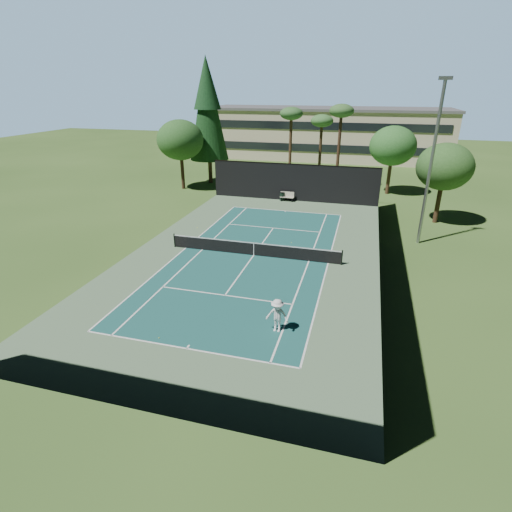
{
  "coord_description": "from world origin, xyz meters",
  "views": [
    {
      "loc": [
        7.4,
        -26.24,
        11.58
      ],
      "look_at": [
        1.0,
        -3.0,
        1.3
      ],
      "focal_mm": 28.0,
      "sensor_mm": 36.0,
      "label": 1
    }
  ],
  "objects": [
    {
      "name": "decid_tree_c",
      "position": [
        -14.0,
        18.0,
        5.76
      ],
      "size": [
        5.44,
        5.44,
        8.09
      ],
      "color": "#412A1C",
      "rests_on": "ground"
    },
    {
      "name": "decid_tree_b",
      "position": [
        14.0,
        12.0,
        5.08
      ],
      "size": [
        4.8,
        4.8,
        7.14
      ],
      "color": "#462F1E",
      "rests_on": "ground"
    },
    {
      "name": "tennis_ball_c",
      "position": [
        2.21,
        3.26,
        0.03
      ],
      "size": [
        0.07,
        0.07,
        0.07
      ],
      "primitive_type": "sphere",
      "color": "#D0EC35",
      "rests_on": "ground"
    },
    {
      "name": "palm_a",
      "position": [
        -2.0,
        24.0,
        8.19
      ],
      "size": [
        2.8,
        2.8,
        9.32
      ],
      "color": "#4A321F",
      "rests_on": "ground"
    },
    {
      "name": "court_lines",
      "position": [
        0.0,
        0.0,
        0.02
      ],
      "size": [
        11.07,
        23.87,
        0.01
      ],
      "color": "white",
      "rests_on": "ground"
    },
    {
      "name": "decid_tree_a",
      "position": [
        10.0,
        22.0,
        5.42
      ],
      "size": [
        5.12,
        5.12,
        7.62
      ],
      "color": "#4C3220",
      "rests_on": "ground"
    },
    {
      "name": "fence",
      "position": [
        0.0,
        0.06,
        2.01
      ],
      "size": [
        18.04,
        32.05,
        4.03
      ],
      "color": "black",
      "rests_on": "ground"
    },
    {
      "name": "campus_building",
      "position": [
        0.0,
        45.98,
        4.21
      ],
      "size": [
        40.5,
        12.5,
        8.3
      ],
      "color": "beige",
      "rests_on": "ground"
    },
    {
      "name": "ground",
      "position": [
        0.0,
        0.0,
        0.0
      ],
      "size": [
        160.0,
        160.0,
        0.0
      ],
      "primitive_type": "plane",
      "color": "#365921",
      "rests_on": "ground"
    },
    {
      "name": "tennis_ball_d",
      "position": [
        -6.51,
        4.68,
        0.03
      ],
      "size": [
        0.06,
        0.06,
        0.06
      ],
      "primitive_type": "sphere",
      "color": "#D0E534",
      "rests_on": "ground"
    },
    {
      "name": "apron_slab",
      "position": [
        0.0,
        0.0,
        0.01
      ],
      "size": [
        18.0,
        32.0,
        0.01
      ],
      "primitive_type": "cube",
      "color": "#557652",
      "rests_on": "ground"
    },
    {
      "name": "court_surface",
      "position": [
        0.0,
        0.0,
        0.01
      ],
      "size": [
        10.97,
        23.77,
        0.01
      ],
      "primitive_type": "cube",
      "color": "#19524E",
      "rests_on": "ground"
    },
    {
      "name": "park_bench",
      "position": [
        -0.61,
        15.64,
        0.55
      ],
      "size": [
        1.5,
        0.45,
        1.02
      ],
      "color": "#C0B69F",
      "rests_on": "ground"
    },
    {
      "name": "tennis_ball_b",
      "position": [
        0.41,
        2.17,
        0.03
      ],
      "size": [
        0.06,
        0.06,
        0.06
      ],
      "primitive_type": "sphere",
      "color": "#E7F637",
      "rests_on": "ground"
    },
    {
      "name": "light_pole",
      "position": [
        12.0,
        6.0,
        6.46
      ],
      "size": [
        0.9,
        0.25,
        12.22
      ],
      "color": "gray",
      "rests_on": "ground"
    },
    {
      "name": "palm_b",
      "position": [
        1.5,
        26.0,
        7.36
      ],
      "size": [
        2.8,
        2.8,
        8.42
      ],
      "color": "#402C1B",
      "rests_on": "ground"
    },
    {
      "name": "palm_c",
      "position": [
        4.0,
        23.0,
        8.6
      ],
      "size": [
        2.8,
        2.8,
        9.77
      ],
      "color": "#422A1C",
      "rests_on": "ground"
    },
    {
      "name": "trash_bin",
      "position": [
        -1.18,
        15.73,
        0.48
      ],
      "size": [
        0.56,
        0.56,
        0.95
      ],
      "color": "black",
      "rests_on": "ground"
    },
    {
      "name": "player",
      "position": [
        3.83,
        -9.25,
        0.91
      ],
      "size": [
        1.22,
        0.75,
        1.82
      ],
      "primitive_type": "imported",
      "rotation": [
        0.0,
        0.0,
        -0.07
      ],
      "color": "white",
      "rests_on": "ground"
    },
    {
      "name": "pine_tree",
      "position": [
        -12.0,
        22.0,
        9.55
      ],
      "size": [
        4.8,
        4.8,
        15.0
      ],
      "color": "#46321E",
      "rests_on": "ground"
    },
    {
      "name": "tennis_ball_a",
      "position": [
        -1.69,
        -11.45,
        0.03
      ],
      "size": [
        0.06,
        0.06,
        0.06
      ],
      "primitive_type": "sphere",
      "color": "#DFF337",
      "rests_on": "ground"
    },
    {
      "name": "tennis_net",
      "position": [
        0.0,
        0.0,
        0.56
      ],
      "size": [
        12.9,
        0.1,
        1.1
      ],
      "color": "black",
      "rests_on": "ground"
    }
  ]
}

